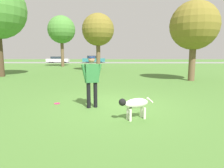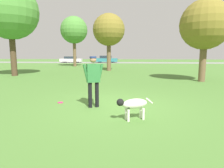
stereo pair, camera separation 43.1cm
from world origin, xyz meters
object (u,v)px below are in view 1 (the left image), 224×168
Objects in this scene: tree_near_right at (194,26)px; parked_car_white at (58,60)px; frisbee at (57,103)px; tree_mid_center at (98,30)px; person at (92,77)px; tree_far_left at (62,30)px; dog at (135,104)px; parked_car_teal at (94,59)px.

parked_car_white is at bearing 121.61° from tree_near_right.
frisbee is at bearing -138.57° from tree_near_right.
tree_mid_center is 1.33× the size of parked_car_white.
tree_mid_center is (0.36, 14.30, 4.24)m from frisbee.
tree_mid_center reaches higher than parked_car_white.
tree_mid_center is (-0.98, 14.81, 3.23)m from person.
tree_far_left reaches higher than tree_near_right.
dog is at bearing -33.03° from frisbee.
tree_mid_center is (-2.29, 16.03, 3.82)m from dog.
frisbee is 0.05× the size of parked_car_white.
dog is at bearing -65.17° from person.
tree_mid_center is 9.17m from tree_far_left.
frisbee is 35.14m from parked_car_white.
tree_near_right is 0.87× the size of tree_mid_center.
dog is at bearing -119.60° from tree_near_right.
parked_car_white is at bearing -96.43° from dog.
tree_far_left is at bearing 84.76° from person.
tree_near_right reaches higher than parked_car_teal.
dog is 9.91m from tree_near_right.
parked_car_teal is at bearing 75.97° from tree_far_left.
person is 15.18m from tree_mid_center.
parked_car_white is at bearing 116.94° from tree_mid_center.
frisbee is 0.03× the size of tree_far_left.
tree_near_right reaches higher than person.
tree_mid_center is at bearing -51.50° from tree_far_left.
parked_car_white is (-9.92, 19.51, -3.62)m from tree_mid_center.
parked_car_teal is at bearing -107.69° from dog.
tree_mid_center is at bearing -64.98° from parked_car_white.
tree_near_right is 1.16× the size of parked_car_teal.
person reaches higher than dog.
person is 0.38× the size of parked_car_teal.
person is 8.28× the size of frisbee.
person is at bearing -130.61° from tree_near_right.
tree_mid_center is at bearing -107.25° from dog.
parked_car_teal is (7.37, 0.22, 0.07)m from parked_car_white.
dog is 16.64m from tree_mid_center.
frisbee is at bearing 137.38° from person.
tree_near_right is (5.95, 6.94, 2.58)m from person.
parked_car_teal reaches higher than dog.
dog is at bearing -72.96° from parked_car_white.
person is at bearing -74.30° from parked_car_white.
frisbee is 0.04× the size of tree_near_right.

